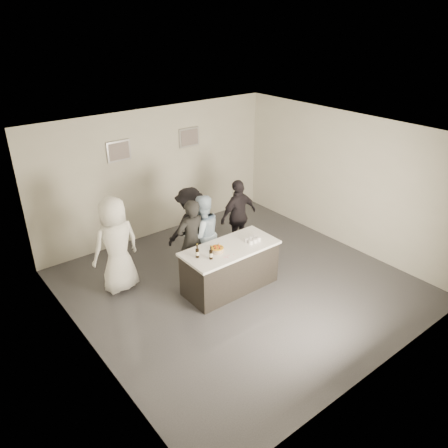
{
  "coord_description": "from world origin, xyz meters",
  "views": [
    {
      "loc": [
        -4.71,
        -5.47,
        4.88
      ],
      "look_at": [
        0.0,
        0.5,
        1.15
      ],
      "focal_mm": 35.0,
      "sensor_mm": 36.0,
      "label": 1
    }
  ],
  "objects_px": {
    "person_guest_right": "(238,216)",
    "cake": "(217,250)",
    "bar_counter": "(230,267)",
    "person_main_black": "(191,241)",
    "person_main_blue": "(202,234)",
    "beer_bottle_a": "(197,251)",
    "person_guest_left": "(116,245)",
    "beer_bottle_b": "(211,253)",
    "person_guest_back": "(191,225)"
  },
  "relations": [
    {
      "from": "beer_bottle_b",
      "to": "bar_counter",
      "type": "bearing_deg",
      "value": 13.15
    },
    {
      "from": "person_main_black",
      "to": "person_guest_back",
      "type": "relative_size",
      "value": 1.03
    },
    {
      "from": "bar_counter",
      "to": "person_main_blue",
      "type": "xyz_separation_m",
      "value": [
        -0.03,
        0.85,
        0.38
      ]
    },
    {
      "from": "person_guest_back",
      "to": "person_guest_left",
      "type": "bearing_deg",
      "value": -2.96
    },
    {
      "from": "cake",
      "to": "beer_bottle_b",
      "type": "bearing_deg",
      "value": -151.25
    },
    {
      "from": "cake",
      "to": "person_main_black",
      "type": "xyz_separation_m",
      "value": [
        -0.09,
        0.71,
        -0.08
      ]
    },
    {
      "from": "beer_bottle_b",
      "to": "person_guest_left",
      "type": "xyz_separation_m",
      "value": [
        -1.14,
        1.44,
        -0.08
      ]
    },
    {
      "from": "bar_counter",
      "to": "person_guest_back",
      "type": "bearing_deg",
      "value": 89.69
    },
    {
      "from": "bar_counter",
      "to": "beer_bottle_a",
      "type": "xyz_separation_m",
      "value": [
        -0.7,
        0.07,
        0.58
      ]
    },
    {
      "from": "bar_counter",
      "to": "person_guest_left",
      "type": "height_order",
      "value": "person_guest_left"
    },
    {
      "from": "cake",
      "to": "person_main_black",
      "type": "distance_m",
      "value": 0.72
    },
    {
      "from": "cake",
      "to": "person_guest_back",
      "type": "distance_m",
      "value": 1.36
    },
    {
      "from": "bar_counter",
      "to": "person_main_blue",
      "type": "bearing_deg",
      "value": 92.3
    },
    {
      "from": "beer_bottle_a",
      "to": "person_main_black",
      "type": "bearing_deg",
      "value": 64.49
    },
    {
      "from": "bar_counter",
      "to": "person_main_black",
      "type": "distance_m",
      "value": 0.91
    },
    {
      "from": "cake",
      "to": "person_main_blue",
      "type": "xyz_separation_m",
      "value": [
        0.26,
        0.85,
        -0.1
      ]
    },
    {
      "from": "bar_counter",
      "to": "person_guest_left",
      "type": "relative_size",
      "value": 0.98
    },
    {
      "from": "cake",
      "to": "person_guest_left",
      "type": "bearing_deg",
      "value": 136.62
    },
    {
      "from": "person_guest_back",
      "to": "cake",
      "type": "bearing_deg",
      "value": 73.39
    },
    {
      "from": "beer_bottle_a",
      "to": "person_guest_right",
      "type": "height_order",
      "value": "person_guest_right"
    },
    {
      "from": "cake",
      "to": "bar_counter",
      "type": "bearing_deg",
      "value": -1.27
    },
    {
      "from": "bar_counter",
      "to": "person_main_black",
      "type": "relative_size",
      "value": 1.09
    },
    {
      "from": "beer_bottle_b",
      "to": "person_guest_right",
      "type": "xyz_separation_m",
      "value": [
        1.66,
        1.22,
        -0.2
      ]
    },
    {
      "from": "person_guest_right",
      "to": "person_guest_back",
      "type": "xyz_separation_m",
      "value": [
        -1.11,
        0.24,
        0.01
      ]
    },
    {
      "from": "bar_counter",
      "to": "person_guest_back",
      "type": "distance_m",
      "value": 1.38
    },
    {
      "from": "bar_counter",
      "to": "person_guest_right",
      "type": "distance_m",
      "value": 1.61
    },
    {
      "from": "beer_bottle_b",
      "to": "person_main_black",
      "type": "height_order",
      "value": "person_main_black"
    },
    {
      "from": "beer_bottle_b",
      "to": "person_main_blue",
      "type": "height_order",
      "value": "person_main_blue"
    },
    {
      "from": "bar_counter",
      "to": "cake",
      "type": "bearing_deg",
      "value": 178.73
    },
    {
      "from": "cake",
      "to": "person_guest_left",
      "type": "height_order",
      "value": "person_guest_left"
    },
    {
      "from": "beer_bottle_b",
      "to": "person_guest_right",
      "type": "distance_m",
      "value": 2.07
    },
    {
      "from": "person_guest_left",
      "to": "person_main_black",
      "type": "bearing_deg",
      "value": 151.76
    },
    {
      "from": "beer_bottle_a",
      "to": "person_main_black",
      "type": "height_order",
      "value": "person_main_black"
    },
    {
      "from": "cake",
      "to": "person_main_blue",
      "type": "height_order",
      "value": "person_main_blue"
    },
    {
      "from": "cake",
      "to": "person_guest_right",
      "type": "distance_m",
      "value": 1.79
    },
    {
      "from": "person_guest_right",
      "to": "beer_bottle_a",
      "type": "bearing_deg",
      "value": 27.3
    },
    {
      "from": "person_main_black",
      "to": "person_guest_back",
      "type": "distance_m",
      "value": 0.73
    },
    {
      "from": "bar_counter",
      "to": "person_main_blue",
      "type": "height_order",
      "value": "person_main_blue"
    },
    {
      "from": "beer_bottle_a",
      "to": "person_guest_right",
      "type": "xyz_separation_m",
      "value": [
        1.82,
        1.02,
        -0.2
      ]
    },
    {
      "from": "beer_bottle_b",
      "to": "person_main_black",
      "type": "bearing_deg",
      "value": 79.86
    },
    {
      "from": "beer_bottle_a",
      "to": "person_guest_back",
      "type": "distance_m",
      "value": 1.46
    },
    {
      "from": "person_main_black",
      "to": "person_guest_right",
      "type": "relative_size",
      "value": 1.03
    },
    {
      "from": "person_guest_right",
      "to": "cake",
      "type": "bearing_deg",
      "value": 35.4
    },
    {
      "from": "cake",
      "to": "beer_bottle_a",
      "type": "height_order",
      "value": "beer_bottle_a"
    },
    {
      "from": "person_main_blue",
      "to": "person_guest_right",
      "type": "xyz_separation_m",
      "value": [
        1.15,
        0.24,
        -0.01
      ]
    },
    {
      "from": "bar_counter",
      "to": "beer_bottle_a",
      "type": "distance_m",
      "value": 0.91
    },
    {
      "from": "person_main_black",
      "to": "person_guest_right",
      "type": "xyz_separation_m",
      "value": [
        1.51,
        0.38,
        -0.03
      ]
    },
    {
      "from": "person_main_black",
      "to": "person_guest_left",
      "type": "distance_m",
      "value": 1.42
    },
    {
      "from": "bar_counter",
      "to": "person_guest_back",
      "type": "height_order",
      "value": "person_guest_back"
    },
    {
      "from": "person_main_black",
      "to": "person_guest_left",
      "type": "height_order",
      "value": "person_guest_left"
    }
  ]
}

